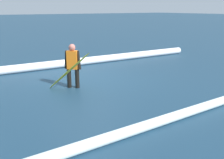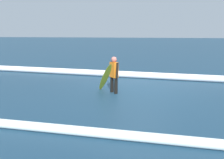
# 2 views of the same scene
# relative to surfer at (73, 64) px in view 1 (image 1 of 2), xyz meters

# --- Properties ---
(ground_plane) EXTENTS (195.06, 195.06, 0.00)m
(ground_plane) POSITION_rel_surfer_xyz_m (-0.97, -0.68, -0.81)
(ground_plane) COLOR navy
(surfer) EXTENTS (0.40, 0.50, 1.46)m
(surfer) POSITION_rel_surfer_xyz_m (0.00, 0.00, 0.00)
(surfer) COLOR black
(surfer) RESTS_ON ground_plane
(surfboard) EXTENTS (1.01, 1.51, 1.33)m
(surfboard) POSITION_rel_surfer_xyz_m (0.29, 0.30, -0.16)
(surfboard) COLOR yellow
(surfboard) RESTS_ON ground_plane
(wave_crest_foreground) EXTENTS (16.27, 1.04, 0.34)m
(wave_crest_foreground) POSITION_rel_surfer_xyz_m (0.02, -3.09, -0.64)
(wave_crest_foreground) COLOR white
(wave_crest_foreground) RESTS_ON ground_plane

